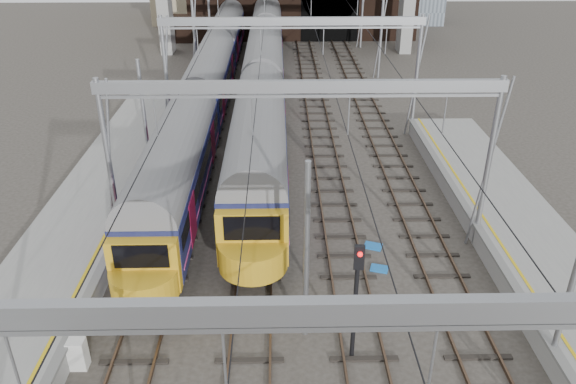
{
  "coord_description": "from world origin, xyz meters",
  "views": [
    {
      "loc": [
        -0.94,
        -14.05,
        14.21
      ],
      "look_at": [
        -0.51,
        8.78,
        2.4
      ],
      "focal_mm": 35.0,
      "sensor_mm": 36.0,
      "label": 1
    }
  ],
  "objects_px": {
    "relay_cabinet": "(78,354)",
    "train_second": "(219,54)",
    "signal_near_centre": "(356,288)",
    "train_main": "(266,41)"
  },
  "relations": [
    {
      "from": "train_second",
      "to": "relay_cabinet",
      "type": "relative_size",
      "value": 54.88
    },
    {
      "from": "relay_cabinet",
      "to": "train_second",
      "type": "bearing_deg",
      "value": 88.15
    },
    {
      "from": "train_second",
      "to": "train_main",
      "type": "bearing_deg",
      "value": 48.29
    },
    {
      "from": "signal_near_centre",
      "to": "train_second",
      "type": "bearing_deg",
      "value": 108.84
    },
    {
      "from": "relay_cabinet",
      "to": "train_main",
      "type": "bearing_deg",
      "value": 82.68
    },
    {
      "from": "relay_cabinet",
      "to": "signal_near_centre",
      "type": "bearing_deg",
      "value": 2.86
    },
    {
      "from": "signal_near_centre",
      "to": "relay_cabinet",
      "type": "xyz_separation_m",
      "value": [
        -9.38,
        -0.28,
        -2.4
      ]
    },
    {
      "from": "train_second",
      "to": "relay_cabinet",
      "type": "height_order",
      "value": "train_second"
    },
    {
      "from": "train_main",
      "to": "train_second",
      "type": "xyz_separation_m",
      "value": [
        -4.0,
        -4.49,
        -0.15
      ]
    },
    {
      "from": "signal_near_centre",
      "to": "relay_cabinet",
      "type": "height_order",
      "value": "signal_near_centre"
    }
  ]
}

